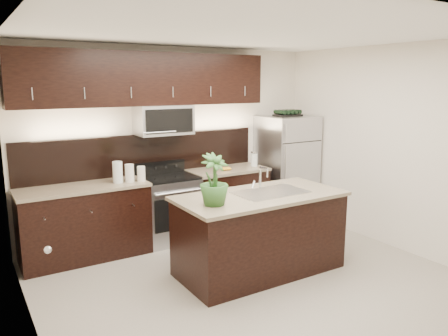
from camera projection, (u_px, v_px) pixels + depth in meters
ground at (253, 281)px, 4.92m from camera, size 4.50×4.50×0.00m
room_walls at (249, 133)px, 4.51m from camera, size 4.52×4.02×2.71m
counter_run at (155, 211)px, 6.01m from camera, size 3.51×0.65×0.94m
upper_fixtures at (149, 87)px, 5.82m from camera, size 3.49×0.40×1.66m
island at (260, 233)px, 5.12m from camera, size 1.96×0.96×0.94m
sink_faucet at (270, 191)px, 5.11m from camera, size 0.84×0.50×0.28m
refrigerator at (286, 168)px, 7.05m from camera, size 0.81×0.73×1.68m
wine_rack at (288, 113)px, 6.88m from camera, size 0.42×0.26×0.10m
plant at (214, 180)px, 4.54m from camera, size 0.35×0.35×0.55m
canisters at (127, 173)px, 5.62m from camera, size 0.40×0.19×0.27m
french_press at (254, 159)px, 6.69m from camera, size 0.10×0.10×0.30m
bananas at (223, 169)px, 6.38m from camera, size 0.19×0.16×0.05m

